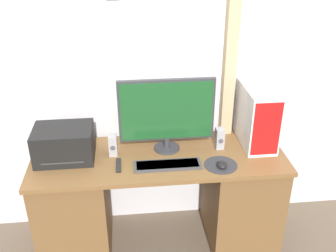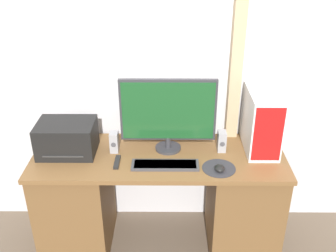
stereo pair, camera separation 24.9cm
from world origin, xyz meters
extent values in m
cube|color=silver|center=(0.00, 0.65, 1.35)|extent=(6.40, 0.05, 2.70)
cube|color=tan|center=(0.51, 0.58, 1.35)|extent=(0.08, 0.08, 1.35)
cube|color=brown|center=(0.00, 0.30, 0.74)|extent=(1.67, 0.59, 0.03)
cube|color=brown|center=(-0.59, 0.30, 0.36)|extent=(0.47, 0.54, 0.72)
cube|color=brown|center=(0.59, 0.30, 0.36)|extent=(0.47, 0.54, 0.72)
cylinder|color=#333338|center=(0.06, 0.38, 0.76)|extent=(0.17, 0.17, 0.02)
cylinder|color=#333338|center=(0.06, 0.38, 0.81)|extent=(0.04, 0.04, 0.07)
cube|color=#333338|center=(0.06, 0.38, 1.04)|extent=(0.63, 0.03, 0.43)
cube|color=#194C23|center=(0.06, 0.37, 1.04)|extent=(0.60, 0.01, 0.39)
cube|color=#3D3D42|center=(0.04, 0.16, 0.76)|extent=(0.43, 0.12, 0.02)
cube|color=#5B5B60|center=(0.04, 0.16, 0.77)|extent=(0.39, 0.10, 0.01)
cylinder|color=#2D2D33|center=(0.38, 0.14, 0.76)|extent=(0.21, 0.21, 0.00)
ellipsoid|color=black|center=(0.38, 0.11, 0.78)|extent=(0.06, 0.08, 0.03)
cube|color=white|center=(0.68, 0.40, 0.96)|extent=(0.20, 0.39, 0.41)
cube|color=red|center=(0.68, 0.21, 0.96)|extent=(0.18, 0.01, 0.37)
cube|color=black|center=(-0.61, 0.33, 0.86)|extent=(0.37, 0.27, 0.22)
cube|color=#333333|center=(-0.61, 0.25, 0.80)|extent=(0.26, 0.12, 0.01)
cube|color=#99999E|center=(-0.30, 0.35, 0.82)|extent=(0.05, 0.08, 0.14)
cylinder|color=#47474C|center=(-0.30, 0.31, 0.82)|extent=(0.03, 0.00, 0.03)
cube|color=#99999E|center=(0.42, 0.36, 0.82)|extent=(0.05, 0.08, 0.14)
cylinder|color=#47474C|center=(0.42, 0.32, 0.82)|extent=(0.03, 0.00, 0.03)
cube|color=black|center=(-0.26, 0.20, 0.76)|extent=(0.03, 0.15, 0.02)
camera|label=1|loc=(-0.18, -1.90, 2.14)|focal=42.00mm
camera|label=2|loc=(0.07, -1.91, 2.14)|focal=42.00mm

